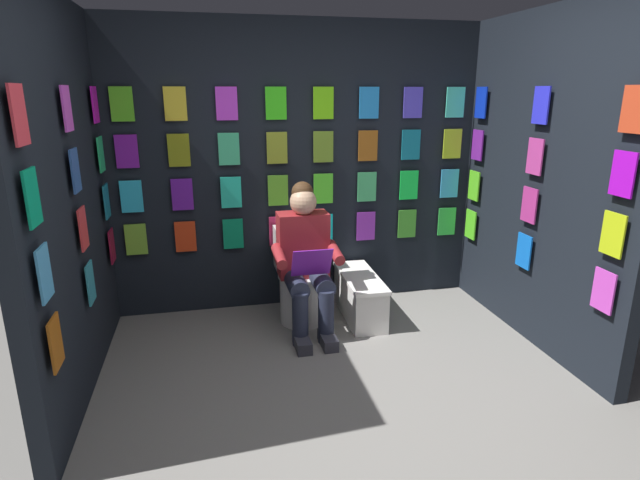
# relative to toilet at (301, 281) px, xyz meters

# --- Properties ---
(ground_plane) EXTENTS (30.00, 30.00, 0.00)m
(ground_plane) POSITION_rel_toilet_xyz_m (-0.07, 1.68, -0.33)
(ground_plane) COLOR gray
(display_wall_back) EXTENTS (3.27, 0.14, 2.44)m
(display_wall_back) POSITION_rel_toilet_xyz_m (-0.07, -0.39, 0.89)
(display_wall_back) COLOR black
(display_wall_back) RESTS_ON ground
(display_wall_left) EXTENTS (0.14, 2.02, 2.44)m
(display_wall_left) POSITION_rel_toilet_xyz_m (-1.70, 0.67, 0.89)
(display_wall_left) COLOR black
(display_wall_left) RESTS_ON ground
(display_wall_right) EXTENTS (0.14, 2.02, 2.44)m
(display_wall_right) POSITION_rel_toilet_xyz_m (1.57, 0.67, 0.89)
(display_wall_right) COLOR black
(display_wall_right) RESTS_ON ground
(toilet) EXTENTS (0.41, 0.56, 0.77)m
(toilet) POSITION_rel_toilet_xyz_m (0.00, 0.00, 0.00)
(toilet) COLOR white
(toilet) RESTS_ON ground
(person_reading) EXTENTS (0.53, 0.68, 1.19)m
(person_reading) POSITION_rel_toilet_xyz_m (-0.00, 0.23, 0.27)
(person_reading) COLOR maroon
(person_reading) RESTS_ON ground
(comic_longbox_near) EXTENTS (0.31, 0.81, 0.37)m
(comic_longbox_near) POSITION_rel_toilet_xyz_m (-0.49, 0.09, -0.14)
(comic_longbox_near) COLOR white
(comic_longbox_near) RESTS_ON ground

